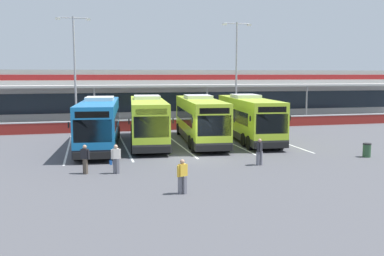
{
  "coord_description": "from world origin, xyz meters",
  "views": [
    {
      "loc": [
        -6.85,
        -26.66,
        5.45
      ],
      "look_at": [
        0.44,
        3.0,
        1.6
      ],
      "focal_mm": 39.61,
      "sensor_mm": 36.0,
      "label": 1
    }
  ],
  "objects_px": {
    "coach_bus_right_centre": "(248,119)",
    "litter_bin": "(367,150)",
    "lamp_post_west": "(75,66)",
    "pedestrian_near_bin": "(85,158)",
    "lamp_post_centre": "(236,67)",
    "coach_bus_leftmost": "(100,124)",
    "coach_bus_centre": "(200,120)",
    "pedestrian_in_dark_coat": "(260,151)",
    "coach_bus_left_centre": "(148,121)",
    "pedestrian_child": "(182,175)",
    "pedestrian_with_handbag": "(116,158)"
  },
  "relations": [
    {
      "from": "coach_bus_right_centre",
      "to": "litter_bin",
      "type": "bearing_deg",
      "value": -60.93
    },
    {
      "from": "coach_bus_right_centre",
      "to": "lamp_post_west",
      "type": "xyz_separation_m",
      "value": [
        -14.14,
        9.87,
        4.5
      ]
    },
    {
      "from": "lamp_post_west",
      "to": "pedestrian_near_bin",
      "type": "bearing_deg",
      "value": -87.32
    },
    {
      "from": "pedestrian_near_bin",
      "to": "lamp_post_centre",
      "type": "relative_size",
      "value": 0.15
    },
    {
      "from": "lamp_post_centre",
      "to": "lamp_post_west",
      "type": "bearing_deg",
      "value": -178.11
    },
    {
      "from": "coach_bus_leftmost",
      "to": "coach_bus_centre",
      "type": "xyz_separation_m",
      "value": [
        7.98,
        0.83,
        0.0
      ]
    },
    {
      "from": "pedestrian_in_dark_coat",
      "to": "lamp_post_centre",
      "type": "xyz_separation_m",
      "value": [
        5.64,
        20.02,
        5.42
      ]
    },
    {
      "from": "litter_bin",
      "to": "lamp_post_west",
      "type": "bearing_deg",
      "value": 135.47
    },
    {
      "from": "coach_bus_leftmost",
      "to": "coach_bus_right_centre",
      "type": "distance_m",
      "value": 12.24
    },
    {
      "from": "coach_bus_centre",
      "to": "pedestrian_in_dark_coat",
      "type": "xyz_separation_m",
      "value": [
        1.22,
        -9.48,
        -0.91
      ]
    },
    {
      "from": "pedestrian_near_bin",
      "to": "pedestrian_in_dark_coat",
      "type": "bearing_deg",
      "value": -1.16
    },
    {
      "from": "coach_bus_leftmost",
      "to": "pedestrian_in_dark_coat",
      "type": "height_order",
      "value": "coach_bus_leftmost"
    },
    {
      "from": "pedestrian_in_dark_coat",
      "to": "coach_bus_leftmost",
      "type": "bearing_deg",
      "value": 136.8
    },
    {
      "from": "lamp_post_west",
      "to": "lamp_post_centre",
      "type": "distance_m",
      "value": 16.8
    },
    {
      "from": "coach_bus_left_centre",
      "to": "coach_bus_right_centre",
      "type": "relative_size",
      "value": 1.0
    },
    {
      "from": "pedestrian_near_bin",
      "to": "lamp_post_centre",
      "type": "height_order",
      "value": "lamp_post_centre"
    },
    {
      "from": "pedestrian_in_dark_coat",
      "to": "lamp_post_centre",
      "type": "bearing_deg",
      "value": 74.27
    },
    {
      "from": "coach_bus_centre",
      "to": "pedestrian_child",
      "type": "xyz_separation_m",
      "value": [
        -4.67,
        -14.46,
        -0.91
      ]
    },
    {
      "from": "pedestrian_in_dark_coat",
      "to": "lamp_post_centre",
      "type": "relative_size",
      "value": 0.15
    },
    {
      "from": "pedestrian_in_dark_coat",
      "to": "lamp_post_west",
      "type": "bearing_deg",
      "value": 119.8
    },
    {
      "from": "pedestrian_child",
      "to": "pedestrian_in_dark_coat",
      "type": "bearing_deg",
      "value": 40.19
    },
    {
      "from": "coach_bus_right_centre",
      "to": "pedestrian_with_handbag",
      "type": "bearing_deg",
      "value": -140.0
    },
    {
      "from": "coach_bus_left_centre",
      "to": "litter_bin",
      "type": "bearing_deg",
      "value": -34.27
    },
    {
      "from": "coach_bus_right_centre",
      "to": "pedestrian_near_bin",
      "type": "relative_size",
      "value": 7.61
    },
    {
      "from": "pedestrian_with_handbag",
      "to": "pedestrian_in_dark_coat",
      "type": "xyz_separation_m",
      "value": [
        8.61,
        0.14,
        0.02
      ]
    },
    {
      "from": "lamp_post_west",
      "to": "litter_bin",
      "type": "xyz_separation_m",
      "value": [
        19.1,
        -18.79,
        -5.82
      ]
    },
    {
      "from": "coach_bus_left_centre",
      "to": "coach_bus_right_centre",
      "type": "distance_m",
      "value": 8.43
    },
    {
      "from": "pedestrian_child",
      "to": "lamp_post_centre",
      "type": "relative_size",
      "value": 0.15
    },
    {
      "from": "coach_bus_centre",
      "to": "litter_bin",
      "type": "distance_m",
      "value": 12.79
    },
    {
      "from": "pedestrian_with_handbag",
      "to": "coach_bus_right_centre",
      "type": "bearing_deg",
      "value": 40.0
    },
    {
      "from": "pedestrian_in_dark_coat",
      "to": "pedestrian_near_bin",
      "type": "relative_size",
      "value": 1.0
    },
    {
      "from": "pedestrian_near_bin",
      "to": "lamp_post_west",
      "type": "distance_m",
      "value": 20.03
    },
    {
      "from": "coach_bus_left_centre",
      "to": "pedestrian_near_bin",
      "type": "xyz_separation_m",
      "value": [
        -4.82,
        -9.59,
        -0.91
      ]
    },
    {
      "from": "coach_bus_leftmost",
      "to": "lamp_post_west",
      "type": "distance_m",
      "value": 11.88
    },
    {
      "from": "lamp_post_centre",
      "to": "litter_bin",
      "type": "xyz_separation_m",
      "value": [
        2.31,
        -19.35,
        -5.82
      ]
    },
    {
      "from": "coach_bus_right_centre",
      "to": "lamp_post_west",
      "type": "height_order",
      "value": "lamp_post_west"
    },
    {
      "from": "pedestrian_with_handbag",
      "to": "lamp_post_west",
      "type": "distance_m",
      "value": 20.5
    },
    {
      "from": "pedestrian_in_dark_coat",
      "to": "lamp_post_centre",
      "type": "distance_m",
      "value": 21.49
    },
    {
      "from": "coach_bus_centre",
      "to": "coach_bus_right_centre",
      "type": "bearing_deg",
      "value": 1.58
    },
    {
      "from": "lamp_post_centre",
      "to": "pedestrian_child",
      "type": "bearing_deg",
      "value": -114.77
    },
    {
      "from": "coach_bus_leftmost",
      "to": "coach_bus_left_centre",
      "type": "height_order",
      "value": "same"
    },
    {
      "from": "coach_bus_right_centre",
      "to": "litter_bin",
      "type": "distance_m",
      "value": 10.29
    },
    {
      "from": "coach_bus_leftmost",
      "to": "coach_bus_centre",
      "type": "height_order",
      "value": "same"
    },
    {
      "from": "coach_bus_right_centre",
      "to": "pedestrian_in_dark_coat",
      "type": "xyz_separation_m",
      "value": [
        -2.99,
        -9.6,
        -0.91
      ]
    },
    {
      "from": "coach_bus_left_centre",
      "to": "lamp_post_west",
      "type": "distance_m",
      "value": 12.1
    },
    {
      "from": "pedestrian_child",
      "to": "lamp_post_centre",
      "type": "height_order",
      "value": "lamp_post_centre"
    },
    {
      "from": "coach_bus_left_centre",
      "to": "pedestrian_in_dark_coat",
      "type": "height_order",
      "value": "coach_bus_left_centre"
    },
    {
      "from": "pedestrian_in_dark_coat",
      "to": "coach_bus_left_centre",
      "type": "bearing_deg",
      "value": 119.01
    },
    {
      "from": "coach_bus_leftmost",
      "to": "coach_bus_left_centre",
      "type": "relative_size",
      "value": 1.0
    },
    {
      "from": "coach_bus_leftmost",
      "to": "litter_bin",
      "type": "bearing_deg",
      "value": -24.92
    }
  ]
}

